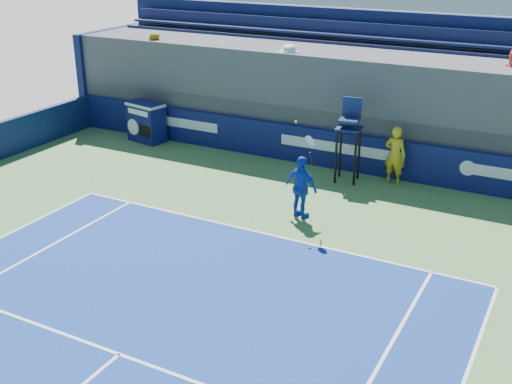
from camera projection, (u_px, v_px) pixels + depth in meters
The scene contains 6 objects.
ball_person at pixel (395, 155), 18.53m from camera, with size 0.63×0.41×1.72m, color gold.
back_hoarding at pixel (341, 151), 19.74m from camera, with size 20.40×0.21×1.20m.
match_clock at pixel (146, 121), 22.33m from camera, with size 1.44×0.97×1.40m.
umpire_chair at pixel (349, 131), 18.46m from camera, with size 0.79×0.79×2.48m.
tennis_player at pixel (301, 187), 16.29m from camera, with size 1.04×0.65×2.57m.
stadium_seating at pixel (366, 97), 20.93m from camera, with size 21.00×4.05×5.27m.
Camera 1 is at (6.49, -0.69, 6.89)m, focal length 45.00 mm.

